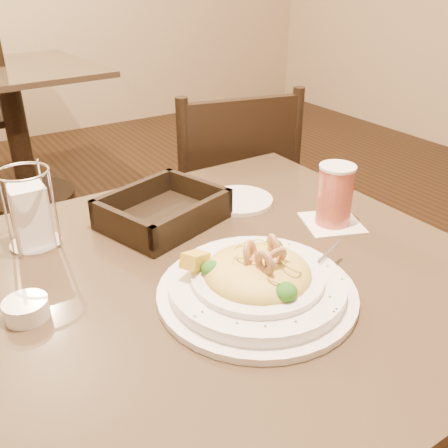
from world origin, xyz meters
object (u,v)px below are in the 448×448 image
pasta_bowl (257,281)px  drink_glass (335,196)px  main_table (229,365)px  side_plate (239,200)px  background_table (14,113)px  dining_chair_near (226,210)px  napkin_caddy (30,214)px  butter_ramekin (26,309)px  bread_basket (163,213)px

pasta_bowl → drink_glass: 0.32m
main_table → pasta_bowl: (-0.01, -0.10, 0.27)m
drink_glass → side_plate: 0.23m
main_table → side_plate: side_plate is taller
background_table → side_plate: side_plate is taller
background_table → dining_chair_near: 1.67m
background_table → napkin_caddy: 2.05m
background_table → side_plate: 2.07m
background_table → butter_ramekin: size_ratio=13.80×
pasta_bowl → side_plate: bearing=60.5°
drink_glass → butter_ramekin: bearing=177.9°
main_table → napkin_caddy: 0.50m
dining_chair_near → main_table: bearing=70.3°
bread_basket → main_table: bearing=-84.0°
dining_chair_near → side_plate: dining_chair_near is taller
side_plate → drink_glass: bearing=-60.9°
drink_glass → bread_basket: bearing=146.7°
bread_basket → napkin_caddy: napkin_caddy is taller
pasta_bowl → napkin_caddy: bearing=125.4°
napkin_caddy → butter_ramekin: (-0.07, -0.23, -0.05)m
dining_chair_near → drink_glass: dining_chair_near is taller
dining_chair_near → napkin_caddy: 0.85m
side_plate → butter_ramekin: bearing=-161.7°
drink_glass → pasta_bowl: bearing=-156.6°
pasta_bowl → butter_ramekin: (-0.34, 0.15, -0.01)m
background_table → butter_ramekin: 2.28m
napkin_caddy → main_table: bearing=-44.7°
dining_chair_near → butter_ramekin: bearing=50.9°
main_table → dining_chair_near: bearing=57.5°
background_table → bread_basket: bread_basket is taller
background_table → bread_basket: bearing=-92.3°
dining_chair_near → side_plate: bearing=73.2°
dining_chair_near → pasta_bowl: 0.91m
drink_glass → side_plate: drink_glass is taller
dining_chair_near → drink_glass: bearing=90.6°
napkin_caddy → side_plate: bearing=-7.0°
main_table → butter_ramekin: (-0.35, 0.05, 0.26)m
side_plate → napkin_caddy: bearing=173.0°
dining_chair_near → napkin_caddy: bearing=41.0°
bread_basket → side_plate: 0.20m
main_table → napkin_caddy: napkin_caddy is taller
main_table → background_table: bearing=88.5°
butter_ramekin → drink_glass: bearing=-2.1°
main_table → dining_chair_near: (0.41, 0.65, -0.02)m
napkin_caddy → pasta_bowl: bearing=-54.6°
side_plate → dining_chair_near: bearing=60.5°
main_table → butter_ramekin: butter_ramekin is taller
background_table → side_plate: bearing=-86.9°
pasta_bowl → butter_ramekin: 0.37m
background_table → bread_basket: 2.07m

